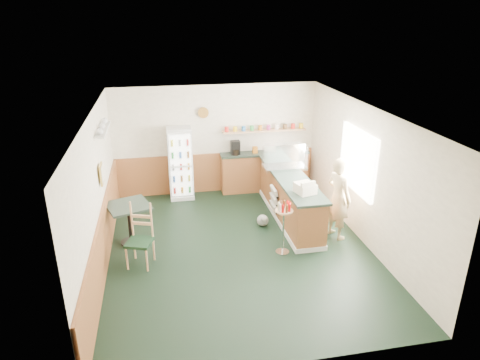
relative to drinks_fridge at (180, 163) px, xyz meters
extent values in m
plane|color=black|center=(0.92, -2.74, -0.88)|extent=(6.00, 6.00, 0.00)
cube|color=#F1E4CD|center=(0.92, 0.27, 0.47)|extent=(5.00, 0.02, 2.70)
cube|color=#F1E4CD|center=(-1.59, -2.74, 0.47)|extent=(0.02, 6.00, 2.70)
cube|color=#F1E4CD|center=(3.43, -2.74, 0.47)|extent=(0.02, 6.00, 2.70)
cube|color=white|center=(0.92, -2.74, 1.83)|extent=(5.00, 6.00, 0.02)
cube|color=#975830|center=(0.92, 0.23, -0.38)|extent=(4.98, 0.05, 1.00)
cube|color=#975830|center=(-1.55, -2.74, -0.38)|extent=(0.05, 5.98, 1.00)
cube|color=white|center=(3.38, -2.44, 0.67)|extent=(0.06, 1.45, 1.25)
cube|color=gold|center=(-1.53, -2.24, 0.67)|extent=(0.03, 0.32, 0.38)
cube|color=silver|center=(-1.48, -1.74, 1.37)|extent=(0.18, 1.20, 0.03)
cylinder|color=#916124|center=(0.62, 0.20, 1.17)|extent=(0.26, 0.04, 0.26)
cube|color=#975830|center=(2.27, -1.66, -0.40)|extent=(0.60, 2.95, 0.95)
cube|color=silver|center=(2.27, -1.66, -0.83)|extent=(0.64, 2.97, 0.10)
cube|color=#28372E|center=(2.27, -1.66, 0.11)|extent=(0.68, 3.01, 0.05)
cube|color=#975830|center=(2.12, 0.06, -0.40)|extent=(2.20, 0.38, 0.95)
cube|color=#28372E|center=(2.12, 0.06, 0.11)|extent=(2.24, 0.42, 0.05)
cube|color=tan|center=(2.12, 0.14, 0.67)|extent=(2.10, 0.22, 0.04)
cube|color=black|center=(1.37, 0.06, 0.30)|extent=(0.22, 0.18, 0.34)
cylinder|color=#B2664C|center=(1.17, 0.14, 0.75)|extent=(0.10, 0.10, 0.12)
cylinder|color=#B2664C|center=(1.38, 0.14, 0.75)|extent=(0.10, 0.10, 0.12)
cylinder|color=#B2664C|center=(1.59, 0.14, 0.75)|extent=(0.10, 0.10, 0.12)
cylinder|color=#B2664C|center=(1.80, 0.14, 0.75)|extent=(0.10, 0.10, 0.12)
cylinder|color=#B2664C|center=(2.01, 0.14, 0.75)|extent=(0.10, 0.10, 0.12)
cylinder|color=#B2664C|center=(2.22, 0.14, 0.75)|extent=(0.10, 0.10, 0.12)
cylinder|color=#B2664C|center=(2.43, 0.14, 0.75)|extent=(0.10, 0.10, 0.12)
cylinder|color=#B2664C|center=(2.64, 0.14, 0.75)|extent=(0.10, 0.10, 0.12)
cylinder|color=#B2664C|center=(2.85, 0.14, 0.75)|extent=(0.10, 0.10, 0.12)
cylinder|color=#B2664C|center=(3.07, 0.14, 0.75)|extent=(0.10, 0.10, 0.12)
cube|color=silver|center=(0.00, 0.04, 0.00)|extent=(0.58, 0.41, 1.76)
cube|color=white|center=(0.00, -0.19, 0.01)|extent=(0.49, 0.02, 1.55)
cube|color=silver|center=(0.00, -0.26, 0.01)|extent=(0.52, 0.02, 1.61)
cube|color=silver|center=(2.27, -1.16, 0.16)|extent=(0.94, 0.49, 0.06)
cube|color=silver|center=(2.27, -1.16, 0.43)|extent=(0.92, 0.47, 0.47)
cube|color=beige|center=(2.27, -2.58, 0.23)|extent=(0.42, 0.43, 0.20)
imported|color=tan|center=(2.97, -2.61, -0.03)|extent=(0.57, 0.67, 1.70)
cylinder|color=silver|center=(1.72, -3.03, -0.87)|extent=(0.26, 0.26, 0.02)
cylinder|color=silver|center=(1.72, -3.03, -0.43)|extent=(0.04, 0.04, 0.87)
cylinder|color=tan|center=(1.72, -3.03, 0.00)|extent=(0.33, 0.33, 0.02)
cylinder|color=red|center=(1.82, -3.03, 0.09)|extent=(0.05, 0.05, 0.15)
cylinder|color=red|center=(1.80, -2.96, 0.09)|extent=(0.05, 0.05, 0.15)
cylinder|color=red|center=(1.74, -2.93, 0.09)|extent=(0.05, 0.05, 0.15)
cylinder|color=red|center=(1.67, -2.94, 0.09)|extent=(0.05, 0.05, 0.15)
cylinder|color=red|center=(1.62, -2.99, 0.09)|extent=(0.05, 0.05, 0.15)
cylinder|color=red|center=(1.62, -3.06, 0.09)|extent=(0.05, 0.05, 0.15)
cylinder|color=red|center=(1.67, -3.12, 0.09)|extent=(0.05, 0.05, 0.15)
cylinder|color=red|center=(1.74, -3.13, 0.09)|extent=(0.05, 0.05, 0.15)
cylinder|color=red|center=(1.80, -3.10, 0.09)|extent=(0.05, 0.05, 0.15)
cube|color=black|center=(1.93, -1.65, -0.63)|extent=(0.05, 0.45, 0.03)
cube|color=silver|center=(1.91, -1.65, -0.56)|extent=(0.09, 0.41, 0.15)
cube|color=black|center=(1.93, -1.65, -0.44)|extent=(0.05, 0.45, 0.03)
cube|color=silver|center=(1.91, -1.65, -0.37)|extent=(0.09, 0.41, 0.15)
cube|color=black|center=(1.93, -1.65, -0.26)|extent=(0.05, 0.45, 0.03)
cube|color=silver|center=(1.91, -1.65, -0.19)|extent=(0.09, 0.41, 0.15)
cylinder|color=black|center=(-1.13, -2.12, -0.86)|extent=(0.44, 0.44, 0.04)
cylinder|color=black|center=(-1.13, -2.12, -0.46)|extent=(0.09, 0.09, 0.76)
cube|color=#28372E|center=(-1.13, -2.12, -0.06)|extent=(0.97, 0.97, 0.04)
cube|color=black|center=(-0.93, -2.95, -0.41)|extent=(0.55, 0.55, 0.05)
cylinder|color=tan|center=(-1.12, -3.14, -0.65)|extent=(0.04, 0.04, 0.45)
cylinder|color=tan|center=(-0.75, -3.14, -0.65)|extent=(0.04, 0.04, 0.45)
cylinder|color=tan|center=(-1.12, -2.77, -0.65)|extent=(0.04, 0.04, 0.45)
cylinder|color=tan|center=(-0.75, -2.77, -0.65)|extent=(0.04, 0.04, 0.45)
cube|color=tan|center=(-0.93, -2.76, -0.06)|extent=(0.38, 0.17, 0.70)
sphere|color=gray|center=(1.60, -1.89, -0.75)|extent=(0.25, 0.25, 0.25)
sphere|color=gray|center=(1.60, -2.02, -0.65)|extent=(0.15, 0.15, 0.15)
camera|label=1|loc=(-0.43, -9.87, 3.45)|focal=32.00mm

